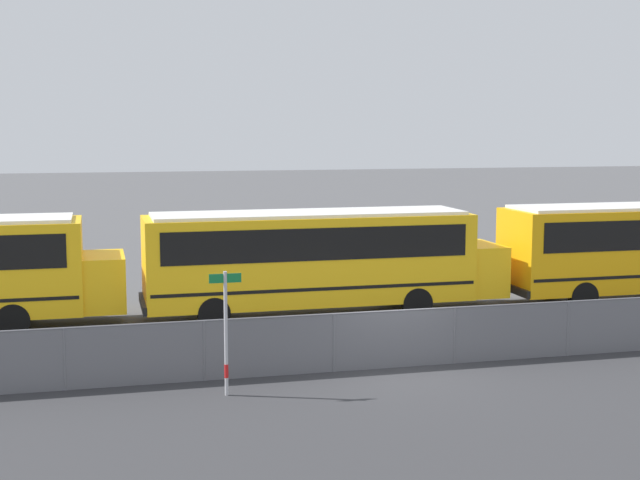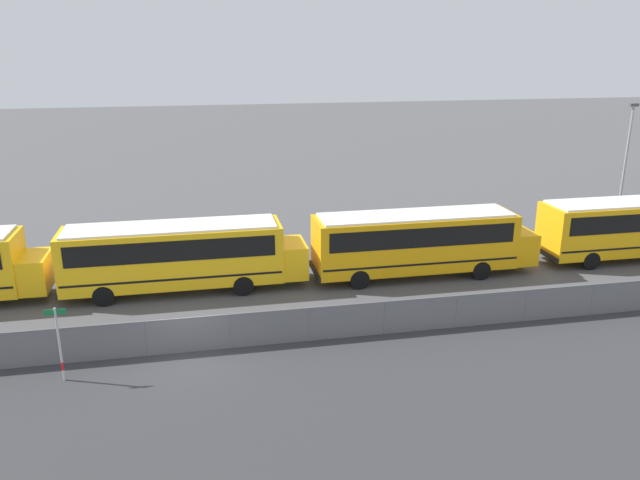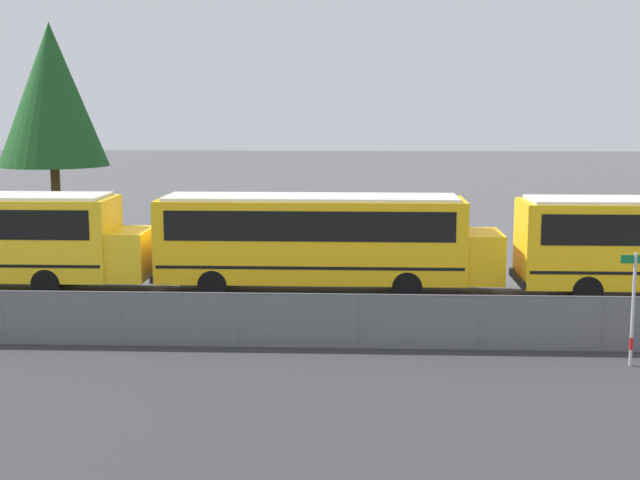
# 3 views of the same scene
# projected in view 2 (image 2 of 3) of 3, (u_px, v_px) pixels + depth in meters

# --- Properties ---
(ground_plane) EXTENTS (200.00, 200.00, 0.00)m
(ground_plane) POSITION_uv_depth(u_px,v_px,m) (190.00, 352.00, 23.81)
(ground_plane) COLOR #4C4C4F
(road_strip) EXTENTS (129.94, 12.00, 0.01)m
(road_strip) POSITION_uv_depth(u_px,v_px,m) (190.00, 447.00, 18.21)
(road_strip) COLOR #333335
(road_strip) RESTS_ON ground_plane
(fence) EXTENTS (96.01, 0.07, 1.44)m
(fence) POSITION_uv_depth(u_px,v_px,m) (189.00, 334.00, 23.59)
(fence) COLOR #9EA0A5
(fence) RESTS_ON ground_plane
(school_bus_3) EXTENTS (11.38, 2.61, 3.25)m
(school_bus_3) POSITION_uv_depth(u_px,v_px,m) (179.00, 252.00, 29.14)
(school_bus_3) COLOR yellow
(school_bus_3) RESTS_ON ground_plane
(school_bus_4) EXTENTS (11.38, 2.61, 3.25)m
(school_bus_4) POSITION_uv_depth(u_px,v_px,m) (419.00, 239.00, 31.07)
(school_bus_4) COLOR orange
(school_bus_4) RESTS_ON ground_plane
(school_bus_5) EXTENTS (11.38, 2.61, 3.25)m
(school_bus_5) POSITION_uv_depth(u_px,v_px,m) (637.00, 224.00, 33.63)
(school_bus_5) COLOR #EDA80F
(school_bus_5) RESTS_ON ground_plane
(street_sign) EXTENTS (0.70, 0.09, 2.75)m
(street_sign) POSITION_uv_depth(u_px,v_px,m) (59.00, 342.00, 21.38)
(street_sign) COLOR #B7B7BC
(street_sign) RESTS_ON ground_plane
(light_pole) EXTENTS (0.60, 0.24, 7.48)m
(light_pole) POSITION_uv_depth(u_px,v_px,m) (627.00, 154.00, 41.87)
(light_pole) COLOR gray
(light_pole) RESTS_ON ground_plane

